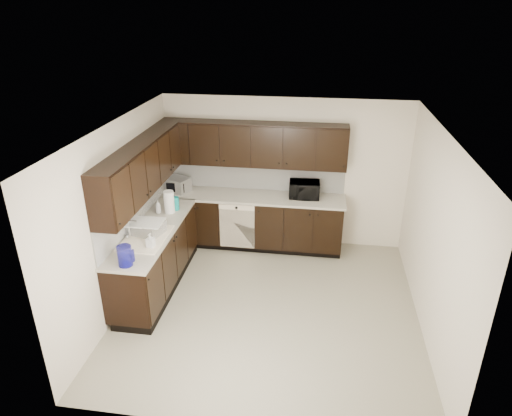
{
  "coord_description": "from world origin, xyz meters",
  "views": [
    {
      "loc": [
        0.58,
        -5.14,
        3.85
      ],
      "look_at": [
        -0.27,
        0.6,
        1.22
      ],
      "focal_mm": 32.0,
      "sensor_mm": 36.0,
      "label": 1
    }
  ],
  "objects_px": {
    "microwave": "(304,190)",
    "toaster_oven": "(178,185)",
    "storage_bin": "(146,228)",
    "blue_pitcher": "(125,256)",
    "sink": "(146,243)"
  },
  "relations": [
    {
      "from": "toaster_oven",
      "to": "storage_bin",
      "type": "relative_size",
      "value": 0.84
    },
    {
      "from": "sink",
      "to": "toaster_oven",
      "type": "height_order",
      "value": "sink"
    },
    {
      "from": "sink",
      "to": "blue_pitcher",
      "type": "relative_size",
      "value": 3.17
    },
    {
      "from": "microwave",
      "to": "toaster_oven",
      "type": "relative_size",
      "value": 1.29
    },
    {
      "from": "storage_bin",
      "to": "blue_pitcher",
      "type": "distance_m",
      "value": 0.82
    },
    {
      "from": "storage_bin",
      "to": "microwave",
      "type": "bearing_deg",
      "value": 37.73
    },
    {
      "from": "microwave",
      "to": "blue_pitcher",
      "type": "relative_size",
      "value": 1.89
    },
    {
      "from": "toaster_oven",
      "to": "blue_pitcher",
      "type": "xyz_separation_m",
      "value": [
        0.08,
        -2.38,
        0.01
      ]
    },
    {
      "from": "microwave",
      "to": "storage_bin",
      "type": "relative_size",
      "value": 1.08
    },
    {
      "from": "sink",
      "to": "blue_pitcher",
      "type": "bearing_deg",
      "value": -89.05
    },
    {
      "from": "toaster_oven",
      "to": "storage_bin",
      "type": "xyz_separation_m",
      "value": [
        0.03,
        -1.56,
        -0.03
      ]
    },
    {
      "from": "sink",
      "to": "toaster_oven",
      "type": "relative_size",
      "value": 2.17
    },
    {
      "from": "storage_bin",
      "to": "blue_pitcher",
      "type": "relative_size",
      "value": 1.74
    },
    {
      "from": "microwave",
      "to": "blue_pitcher",
      "type": "bearing_deg",
      "value": -132.49
    },
    {
      "from": "sink",
      "to": "microwave",
      "type": "distance_m",
      "value": 2.69
    }
  ]
}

